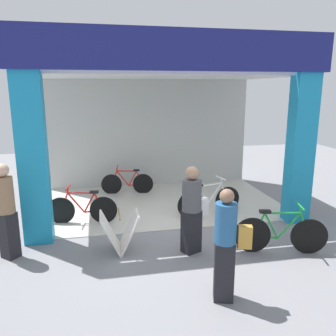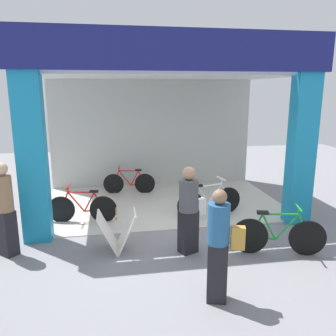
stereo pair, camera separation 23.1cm
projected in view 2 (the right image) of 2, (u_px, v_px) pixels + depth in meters
The scene contains 10 objects.
ground_plane at pixel (175, 230), 7.31m from camera, with size 20.09×20.09×0.00m, color gray.
shop_facade at pixel (162, 121), 8.60m from camera, with size 6.25×3.94×4.02m.
bicycle_inside_0 at pixel (129, 183), 9.79m from camera, with size 1.46×0.40×0.81m.
bicycle_inside_1 at pixel (82, 208), 7.67m from camera, with size 1.53×0.42×0.85m.
bicycle_inside_2 at pixel (209, 201), 8.08m from camera, with size 1.61×0.44×0.89m.
bicycle_parked_0 at pixel (278, 235), 6.18m from camera, with size 1.63×0.54×0.92m.
sandwich_board_sign at pixel (117, 231), 6.33m from camera, with size 0.71×0.61×0.74m.
pedestrian_1 at pixel (219, 245), 4.71m from camera, with size 0.55×0.38×1.64m.
pedestrian_2 at pixel (5, 208), 6.04m from camera, with size 0.52×0.50×1.71m.
pedestrian_3 at pixel (189, 209), 6.16m from camera, with size 0.58×0.46×1.61m.
Camera 2 is at (-1.31, -6.70, 2.94)m, focal length 36.74 mm.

